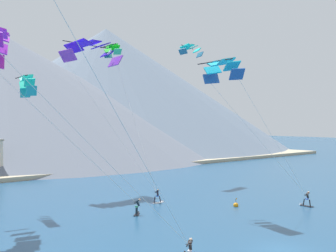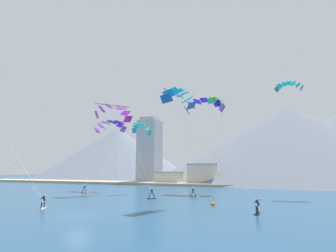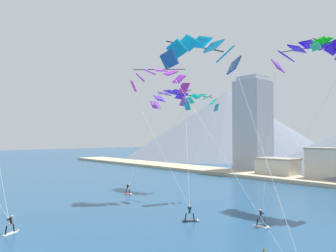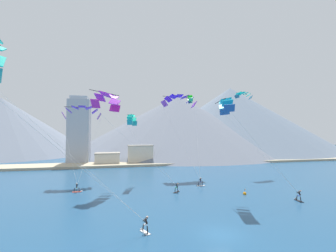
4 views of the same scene
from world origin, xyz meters
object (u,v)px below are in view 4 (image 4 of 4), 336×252
at_px(parafoil_kite_distant_high_outer, 132,119).
at_px(kitesurfer_mid_center, 78,190).
at_px(kitesurfer_far_left, 202,183).
at_px(kitesurfer_near_lead, 144,227).
at_px(kitesurfer_near_trail, 298,197).
at_px(parafoil_kite_near_trail, 226,105).
at_px(kitesurfer_far_right, 177,189).
at_px(parafoil_kite_distant_low_drift, 243,95).
at_px(parafoil_kite_far_left, 179,100).
at_px(race_marker_buoy, 245,194).
at_px(parafoil_kite_distant_mid_solo, 190,98).
at_px(parafoil_kite_far_right, 108,100).
at_px(parafoil_kite_mid_center, 82,111).

bearing_deg(parafoil_kite_distant_high_outer, kitesurfer_mid_center, -150.62).
xyz_separation_m(kitesurfer_far_left, parafoil_kite_distant_high_outer, (-13.07, 5.95, 12.79)).
bearing_deg(kitesurfer_near_lead, kitesurfer_near_trail, 13.10).
bearing_deg(parafoil_kite_distant_high_outer, parafoil_kite_near_trail, -47.24).
xyz_separation_m(kitesurfer_near_trail, kitesurfer_far_right, (-16.42, 8.96, 0.00)).
relative_size(kitesurfer_mid_center, parafoil_kite_distant_low_drift, 0.34).
height_order(kitesurfer_far_left, parafoil_kite_far_left, parafoil_kite_far_left).
xyz_separation_m(kitesurfer_mid_center, race_marker_buoy, (27.26, -7.97, -0.27)).
relative_size(kitesurfer_far_left, parafoil_kite_distant_mid_solo, 0.37).
bearing_deg(parafoil_kite_distant_mid_solo, kitesurfer_near_trail, -68.87).
height_order(parafoil_kite_far_right, parafoil_kite_distant_mid_solo, parafoil_kite_distant_mid_solo).
bearing_deg(parafoil_kite_mid_center, parafoil_kite_distant_low_drift, 1.61).
xyz_separation_m(kitesurfer_far_right, parafoil_kite_far_right, (-11.94, 5.91, 16.06)).
distance_m(parafoil_kite_far_left, parafoil_kite_far_right, 19.29).
relative_size(parafoil_kite_distant_mid_solo, race_marker_buoy, 4.64).
bearing_deg(parafoil_kite_far_left, race_marker_buoy, -73.36).
distance_m(kitesurfer_near_lead, kitesurfer_mid_center, 20.67).
distance_m(kitesurfer_near_trail, parafoil_kite_near_trail, 17.62).
bearing_deg(parafoil_kite_near_trail, kitesurfer_mid_center, 157.73).
relative_size(parafoil_kite_mid_center, parafoil_kite_distant_mid_solo, 3.14).
bearing_deg(parafoil_kite_distant_high_outer, parafoil_kite_distant_mid_solo, 19.73).
bearing_deg(race_marker_buoy, kitesurfer_near_lead, -149.74).
relative_size(parafoil_kite_near_trail, race_marker_buoy, 14.06).
distance_m(kitesurfer_near_trail, parafoil_kite_far_left, 32.44).
xyz_separation_m(parafoil_kite_far_left, parafoil_kite_distant_low_drift, (16.83, -1.47, 1.71)).
distance_m(kitesurfer_near_trail, kitesurfer_mid_center, 35.56).
xyz_separation_m(kitesurfer_near_trail, parafoil_kite_distant_mid_solo, (-9.08, 23.50, 18.40)).
height_order(kitesurfer_far_right, parafoil_kite_far_left, parafoil_kite_far_left).
xyz_separation_m(parafoil_kite_far_left, parafoil_kite_far_right, (-16.71, -9.43, -2.00)).
xyz_separation_m(parafoil_kite_far_left, parafoil_kite_distant_mid_solo, (2.57, -0.80, 0.34)).
bearing_deg(parafoil_kite_distant_high_outer, parafoil_kite_mid_center, 161.37).
relative_size(parafoil_kite_mid_center, parafoil_kite_far_right, 0.89).
bearing_deg(parafoil_kite_distant_high_outer, parafoil_kite_distant_low_drift, 8.98).
xyz_separation_m(kitesurfer_far_left, parafoil_kite_near_trail, (0.64, -8.88, 14.13)).
xyz_separation_m(kitesurfer_far_right, parafoil_kite_distant_mid_solo, (7.34, 14.53, 18.40)).
relative_size(kitesurfer_mid_center, parafoil_kite_far_right, 0.10).
xyz_separation_m(kitesurfer_far_left, parafoil_kite_distant_mid_solo, (1.50, 11.17, 18.40)).
distance_m(kitesurfer_near_trail, parafoil_kite_distant_high_outer, 32.51).
relative_size(kitesurfer_near_lead, parafoil_kite_distant_high_outer, 0.35).
relative_size(kitesurfer_near_lead, kitesurfer_far_right, 1.02).
height_order(parafoil_kite_mid_center, parafoil_kite_far_right, parafoil_kite_far_right).
bearing_deg(parafoil_kite_mid_center, parafoil_kite_far_right, -51.01).
bearing_deg(parafoil_kite_distant_mid_solo, kitesurfer_mid_center, -156.29).
relative_size(parafoil_kite_far_left, parafoil_kite_distant_mid_solo, 3.91).
bearing_deg(kitesurfer_near_trail, parafoil_kite_distant_high_outer, 142.31).
bearing_deg(kitesurfer_near_lead, parafoil_kite_near_trail, 32.79).
bearing_deg(kitesurfer_far_left, parafoil_kite_mid_center, 158.05).
distance_m(parafoil_kite_distant_mid_solo, race_marker_buoy, 26.55).
bearing_deg(kitesurfer_far_right, parafoil_kite_near_trail, -40.41).
bearing_deg(parafoil_kite_mid_center, parafoil_kite_far_left, 6.58).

